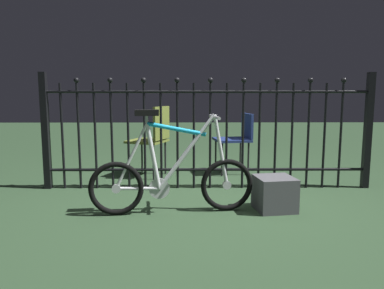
{
  "coord_description": "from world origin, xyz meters",
  "views": [
    {
      "loc": [
        -0.21,
        -3.21,
        1.03
      ],
      "look_at": [
        -0.17,
        0.2,
        0.55
      ],
      "focal_mm": 33.95,
      "sensor_mm": 36.0,
      "label": 1
    }
  ],
  "objects": [
    {
      "name": "iron_fence",
      "position": [
        -0.07,
        0.68,
        0.63
      ],
      "size": [
        3.56,
        0.07,
        1.26
      ],
      "color": "black",
      "rests_on": "ground"
    },
    {
      "name": "display_crate",
      "position": [
        0.56,
        -0.09,
        0.15
      ],
      "size": [
        0.37,
        0.37,
        0.3
      ],
      "primitive_type": "cube",
      "rotation": [
        0.0,
        0.0,
        0.15
      ],
      "color": "#4C4C51",
      "rests_on": "ground"
    },
    {
      "name": "bicycle",
      "position": [
        -0.35,
        -0.16,
        0.31
      ],
      "size": [
        1.42,
        0.4,
        0.9
      ],
      "color": "black",
      "rests_on": "ground"
    },
    {
      "name": "chair_olive",
      "position": [
        -0.64,
        1.27,
        0.52
      ],
      "size": [
        0.55,
        0.55,
        0.88
      ],
      "color": "black",
      "rests_on": "ground"
    },
    {
      "name": "ground_plane",
      "position": [
        0.0,
        0.0,
        0.0
      ],
      "size": [
        20.0,
        20.0,
        0.0
      ],
      "primitive_type": "plane",
      "color": "#2A4129"
    },
    {
      "name": "chair_navy",
      "position": [
        0.43,
        1.47,
        0.48
      ],
      "size": [
        0.5,
        0.49,
        0.78
      ],
      "color": "black",
      "rests_on": "ground"
    }
  ]
}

